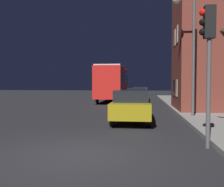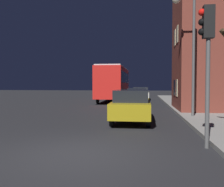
{
  "view_description": "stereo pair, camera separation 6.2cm",
  "coord_description": "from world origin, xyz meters",
  "px_view_note": "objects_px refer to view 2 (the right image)",
  "views": [
    {
      "loc": [
        1.66,
        -6.25,
        1.83
      ],
      "look_at": [
        -0.1,
        8.05,
        1.26
      ],
      "focal_mm": 40.0,
      "sensor_mm": 36.0,
      "label": 1
    },
    {
      "loc": [
        1.73,
        -6.24,
        1.83
      ],
      "look_at": [
        -0.1,
        8.05,
        1.26
      ],
      "focal_mm": 40.0,
      "sensor_mm": 36.0,
      "label": 2
    }
  ],
  "objects_px": {
    "bus": "(114,81)",
    "car_mid_lane": "(137,96)",
    "car_near_lane": "(132,105)",
    "streetlamp": "(186,30)",
    "traffic_light": "(207,46)",
    "car_far_lane": "(141,93)"
  },
  "relations": [
    {
      "from": "streetlamp",
      "to": "car_near_lane",
      "type": "xyz_separation_m",
      "value": [
        -2.73,
        -1.51,
        -3.79
      ]
    },
    {
      "from": "car_near_lane",
      "to": "bus",
      "type": "bearing_deg",
      "value": 100.13
    },
    {
      "from": "streetlamp",
      "to": "car_near_lane",
      "type": "relative_size",
      "value": 1.45
    },
    {
      "from": "streetlamp",
      "to": "bus",
      "type": "distance_m",
      "value": 14.03
    },
    {
      "from": "traffic_light",
      "to": "car_near_lane",
      "type": "distance_m",
      "value": 5.54
    },
    {
      "from": "streetlamp",
      "to": "bus",
      "type": "xyz_separation_m",
      "value": [
        -5.27,
        12.75,
        -2.5
      ]
    },
    {
      "from": "car_mid_lane",
      "to": "car_far_lane",
      "type": "distance_m",
      "value": 7.15
    },
    {
      "from": "traffic_light",
      "to": "car_near_lane",
      "type": "height_order",
      "value": "traffic_light"
    },
    {
      "from": "streetlamp",
      "to": "car_mid_lane",
      "type": "bearing_deg",
      "value": 108.37
    },
    {
      "from": "car_near_lane",
      "to": "car_far_lane",
      "type": "relative_size",
      "value": 0.92
    },
    {
      "from": "bus",
      "to": "streetlamp",
      "type": "bearing_deg",
      "value": -67.54
    },
    {
      "from": "streetlamp",
      "to": "car_far_lane",
      "type": "bearing_deg",
      "value": 99.22
    },
    {
      "from": "traffic_light",
      "to": "bus",
      "type": "relative_size",
      "value": 0.37
    },
    {
      "from": "car_near_lane",
      "to": "car_mid_lane",
      "type": "distance_m",
      "value": 9.78
    },
    {
      "from": "streetlamp",
      "to": "car_mid_lane",
      "type": "height_order",
      "value": "streetlamp"
    },
    {
      "from": "bus",
      "to": "car_near_lane",
      "type": "bearing_deg",
      "value": -79.87
    },
    {
      "from": "bus",
      "to": "car_near_lane",
      "type": "height_order",
      "value": "bus"
    },
    {
      "from": "streetlamp",
      "to": "traffic_light",
      "type": "bearing_deg",
      "value": -93.8
    },
    {
      "from": "bus",
      "to": "car_near_lane",
      "type": "distance_m",
      "value": 14.54
    },
    {
      "from": "streetlamp",
      "to": "traffic_light",
      "type": "distance_m",
      "value": 6.34
    },
    {
      "from": "bus",
      "to": "car_mid_lane",
      "type": "bearing_deg",
      "value": -60.57
    },
    {
      "from": "car_near_lane",
      "to": "streetlamp",
      "type": "bearing_deg",
      "value": 28.91
    }
  ]
}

